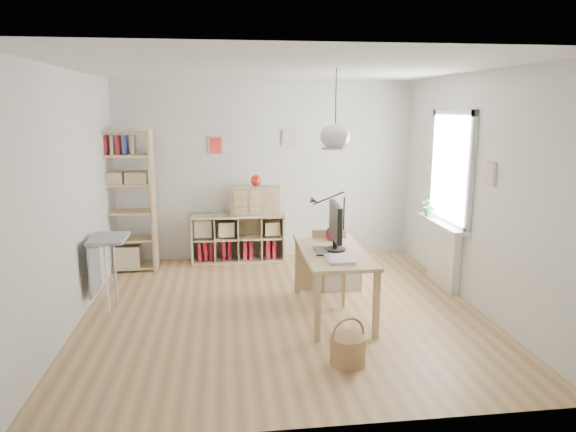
{
  "coord_description": "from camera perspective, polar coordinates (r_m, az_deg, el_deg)",
  "views": [
    {
      "loc": [
        -0.63,
        -5.56,
        2.29
      ],
      "look_at": [
        0.1,
        0.3,
        1.05
      ],
      "focal_mm": 32.0,
      "sensor_mm": 36.0,
      "label": 1
    }
  ],
  "objects": [
    {
      "name": "yarn_ball",
      "position": [
        6.13,
        5.01,
        -1.92
      ],
      "size": [
        0.17,
        0.17,
        0.17
      ],
      "primitive_type": "sphere",
      "color": "#490919",
      "rests_on": "desk"
    },
    {
      "name": "keyboard",
      "position": [
        5.65,
        3.68,
        -3.88
      ],
      "size": [
        0.16,
        0.37,
        0.02
      ],
      "primitive_type": "cube",
      "rotation": [
        0.0,
        0.0,
        -0.07
      ],
      "color": "black",
      "rests_on": "desk"
    },
    {
      "name": "wicker_basket",
      "position": [
        4.85,
        6.66,
        -14.45
      ],
      "size": [
        0.32,
        0.32,
        0.45
      ],
      "rotation": [
        0.0,
        0.0,
        0.26
      ],
      "color": "#A6774B",
      "rests_on": "ground"
    },
    {
      "name": "red_vase",
      "position": [
        7.68,
        -3.58,
        3.94
      ],
      "size": [
        0.15,
        0.15,
        0.18
      ],
      "primitive_type": "ellipsoid",
      "color": "maroon",
      "rests_on": "drawer_chest"
    },
    {
      "name": "tall_bookshelf",
      "position": [
        7.58,
        -17.71,
        2.19
      ],
      "size": [
        0.8,
        0.38,
        2.0
      ],
      "color": "tan",
      "rests_on": "ground"
    },
    {
      "name": "radiator",
      "position": [
        7.03,
        16.9,
        -4.26
      ],
      "size": [
        0.1,
        0.8,
        0.8
      ],
      "primitive_type": "cube",
      "color": "white",
      "rests_on": "ground"
    },
    {
      "name": "room_shell",
      "position": [
        5.54,
        5.26,
        8.83
      ],
      "size": [
        4.5,
        4.5,
        4.5
      ],
      "color": "white",
      "rests_on": "ground"
    },
    {
      "name": "storage_chest",
      "position": [
        6.78,
        5.65,
        -6.39
      ],
      "size": [
        0.53,
        0.59,
        0.53
      ],
      "rotation": [
        0.0,
        0.0,
        0.05
      ],
      "color": "silver",
      "rests_on": "ground"
    },
    {
      "name": "window_unit",
      "position": [
        6.82,
        17.75,
        5.08
      ],
      "size": [
        0.07,
        1.16,
        1.46
      ],
      "color": "white",
      "rests_on": "ground"
    },
    {
      "name": "desk",
      "position": [
        5.77,
        5.01,
        -4.63
      ],
      "size": [
        0.7,
        1.5,
        0.75
      ],
      "color": "tan",
      "rests_on": "ground"
    },
    {
      "name": "cube_shelf",
      "position": [
        7.89,
        -5.73,
        -2.8
      ],
      "size": [
        1.4,
        0.38,
        0.72
      ],
      "color": "tan",
      "rests_on": "ground"
    },
    {
      "name": "monitor",
      "position": [
        5.65,
        5.29,
        -0.93
      ],
      "size": [
        0.24,
        0.6,
        0.52
      ],
      "rotation": [
        0.0,
        0.0,
        -0.06
      ],
      "color": "black",
      "rests_on": "desk"
    },
    {
      "name": "task_lamp",
      "position": [
        6.23,
        4.29,
        0.79
      ],
      "size": [
        0.48,
        0.18,
        0.51
      ],
      "color": "black",
      "rests_on": "desk"
    },
    {
      "name": "side_table",
      "position": [
        6.28,
        -19.84,
        -3.81
      ],
      "size": [
        0.4,
        0.55,
        0.85
      ],
      "color": "gray",
      "rests_on": "ground"
    },
    {
      "name": "ground",
      "position": [
        6.04,
        -0.6,
        -10.41
      ],
      "size": [
        4.5,
        4.5,
        0.0
      ],
      "primitive_type": "plane",
      "color": "tan",
      "rests_on": "ground"
    },
    {
      "name": "potted_plant",
      "position": [
        7.18,
        15.55,
        1.1
      ],
      "size": [
        0.27,
        0.23,
        0.29
      ],
      "primitive_type": "imported",
      "rotation": [
        0.0,
        0.0,
        -0.05
      ],
      "color": "#2D702A",
      "rests_on": "windowsill"
    },
    {
      "name": "drawer_chest",
      "position": [
        7.73,
        -3.6,
        1.73
      ],
      "size": [
        0.78,
        0.43,
        0.42
      ],
      "primitive_type": "cube",
      "rotation": [
        0.0,
        0.0,
        -0.13
      ],
      "color": "tan",
      "rests_on": "cube_shelf"
    },
    {
      "name": "paper_tray",
      "position": [
        5.33,
        5.75,
        -4.81
      ],
      "size": [
        0.27,
        0.34,
        0.03
      ],
      "primitive_type": "cube",
      "rotation": [
        0.0,
        0.0,
        0.01
      ],
      "color": "silver",
      "rests_on": "desk"
    },
    {
      "name": "windowsill",
      "position": [
        6.9,
        16.73,
        -0.85
      ],
      "size": [
        0.22,
        1.2,
        0.06
      ],
      "primitive_type": "cube",
      "color": "silver",
      "rests_on": "radiator"
    },
    {
      "name": "chair",
      "position": [
        6.2,
        4.54,
        -5.13
      ],
      "size": [
        0.49,
        0.49,
        0.85
      ],
      "rotation": [
        0.0,
        0.0,
        -0.2
      ],
      "color": "gray",
      "rests_on": "ground"
    }
  ]
}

